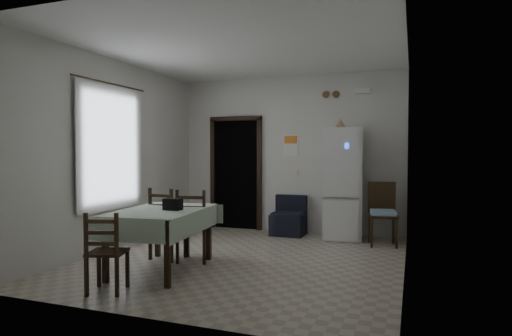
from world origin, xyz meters
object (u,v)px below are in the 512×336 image
Objects in this scene: dining_chair_near_head at (107,251)px; dining_table at (162,240)px; corner_chair at (383,214)px; navy_seat at (288,215)px; dining_chair_far_right at (194,225)px; dining_chair_far_left at (169,223)px; fridge at (343,184)px.

dining_table is at bearing -113.01° from dining_chair_near_head.
corner_chair is 3.50m from dining_table.
dining_chair_far_right is (-0.69, -2.23, 0.14)m from navy_seat.
corner_chair is 3.33m from dining_chair_far_left.
dining_chair_far_left is at bearing -115.76° from navy_seat.
dining_chair_near_head is (-0.08, -0.92, 0.05)m from dining_table.
corner_chair reaches higher than dining_chair_far_left.
fridge is 1.89× the size of corner_chair.
dining_chair_far_left is 1.49m from dining_chair_near_head.
dining_chair_near_head reaches higher than dining_table.
dining_chair_far_right reaches higher than dining_chair_near_head.
dining_chair_far_right is 1.14× the size of dining_chair_near_head.
dining_chair_far_left is at bearing -14.89° from dining_chair_far_right.
navy_seat is at bearing 66.72° from dining_table.
corner_chair reaches higher than dining_chair_far_right.
dining_chair_far_right is at bearing -151.21° from corner_chair.
dining_table is 0.61m from dining_chair_far_left.
fridge is 2.20× the size of dining_chair_near_head.
dining_chair_far_left is 1.15× the size of dining_chair_near_head.
dining_table is 0.93m from dining_chair_near_head.
navy_seat is 2.91m from dining_table.
dining_chair_near_head is at bearing -124.75° from fridge.
fridge is 1.92× the size of dining_chair_far_right.
corner_chair is at bearing -145.70° from dining_chair_near_head.
dining_chair_far_right is (0.40, -0.01, -0.00)m from dining_chair_far_left.
dining_table is at bearing -130.84° from fridge.
fridge is 1.29× the size of dining_table.
dining_chair_near_head reaches higher than navy_seat.
dining_table is (-1.83, -2.78, -0.57)m from fridge.
dining_chair_near_head is at bearing -103.75° from navy_seat.
dining_chair_far_right is at bearing -134.25° from fridge.
dining_table is at bearing 119.78° from dining_chair_far_left.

